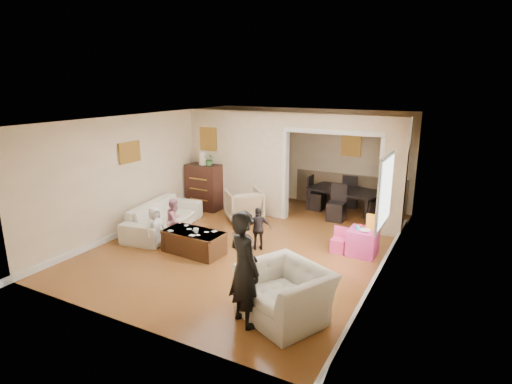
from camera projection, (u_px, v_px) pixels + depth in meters
The scene contains 27 objects.
floor at pixel (252, 242), 8.71m from camera, with size 7.00×7.00×0.00m, color #995F27.
partition_left at pixel (238, 162), 10.53m from camera, with size 2.75×0.18×2.60m, color beige.
partition_right at pixel (393, 178), 8.79m from camera, with size 0.55×0.18×2.60m, color beige.
partition_header at pixel (333, 122), 9.12m from camera, with size 2.22×0.18×0.35m, color beige.
window_pane at pixel (386, 191), 6.73m from camera, with size 0.03×0.95×1.10m, color white.
framed_art_partition at pixel (208, 139), 10.68m from camera, with size 0.45×0.03×0.55m, color brown.
framed_art_sofa_wall at pixel (129, 152), 8.96m from camera, with size 0.03×0.55×0.40m, color brown.
framed_art_alcove at pixel (351, 145), 10.70m from camera, with size 0.45×0.03×0.55m, color brown.
sofa at pixel (164, 217), 9.31m from camera, with size 2.22×0.87×0.65m, color #EDE5CD.
armchair_back at pixel (244, 205), 9.99m from camera, with size 0.81×0.83×0.76m, color tan.
armchair_front at pixel (285, 294), 5.81m from camera, with size 1.17×1.03×0.76m, color #EDE5CD.
dresser at pixel (204, 187), 10.80m from camera, with size 0.88×0.49×1.21m, color #33150F.
table_lamp at pixel (203, 158), 10.60m from camera, with size 0.22×0.22×0.36m, color beige.
potted_plant at pixel (210, 159), 10.52m from camera, with size 0.28×0.24×0.31m, color #3F7D37.
coffee_table at pixel (194, 242), 8.10m from camera, with size 1.20×0.60×0.45m, color #3D2413.
coffee_cup at pixel (196, 231), 7.94m from camera, with size 0.10×0.10×0.09m, color silver.
play_table at pixel (363, 242), 8.00m from camera, with size 0.54×0.54×0.52m, color #E13B9E.
cereal_box at pixel (372, 222), 7.93m from camera, with size 0.20×0.07×0.30m, color yellow.
cyan_cup at pixel (358, 228), 7.93m from camera, with size 0.08×0.08×0.08m, color #28B9C8.
toy_block at pixel (359, 226), 8.09m from camera, with size 0.08×0.06×0.05m, color red.
play_bowl at pixel (365, 231), 7.80m from camera, with size 0.20×0.20×0.05m, color white.
dining_table at pixel (344, 201), 10.53m from camera, with size 1.80×1.01×0.63m, color black.
adult_person at pixel (244, 269), 5.57m from camera, with size 0.60×0.40×1.66m, color black.
child_kneel_a at pixel (155, 228), 8.31m from camera, with size 0.42×0.27×0.86m, color silver.
child_kneel_b at pixel (175, 220), 8.61m from camera, with size 0.46×0.36×0.95m, color #C97E8F.
child_toddler at pixel (259, 229), 8.21m from camera, with size 0.52×0.21×0.88m, color black.
craft_papers at pixel (193, 231), 8.05m from camera, with size 0.90×0.51×0.00m.
Camera 1 is at (3.90, -7.14, 3.28)m, focal length 28.78 mm.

